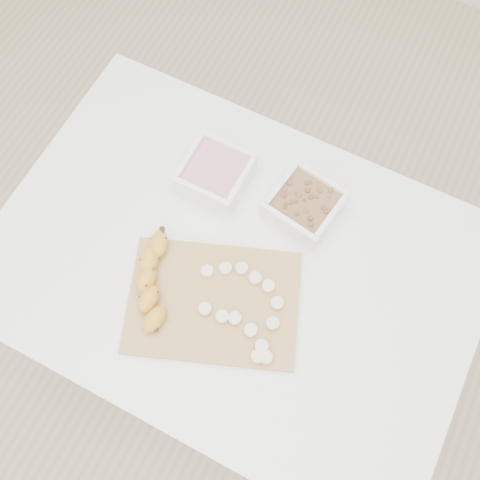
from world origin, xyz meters
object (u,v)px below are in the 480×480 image
at_px(table, 234,277).
at_px(bowl_yogurt, 215,173).
at_px(banana, 153,283).
at_px(bowl_granola, 304,205).
at_px(cutting_board, 213,302).

height_order(table, bowl_yogurt, bowl_yogurt).
height_order(table, banana, banana).
bearing_deg(bowl_granola, banana, -124.06).
relative_size(bowl_yogurt, bowl_granola, 0.89).
relative_size(bowl_granola, cutting_board, 0.45).
xyz_separation_m(table, bowl_yogurt, (-0.12, 0.15, 0.13)).
xyz_separation_m(cutting_board, banana, (-0.12, -0.02, 0.02)).
bearing_deg(banana, cutting_board, -3.93).
bearing_deg(table, bowl_granola, 65.16).
xyz_separation_m(bowl_granola, cutting_board, (-0.08, -0.26, -0.02)).
xyz_separation_m(bowl_yogurt, banana, (0.00, -0.27, 0.00)).
distance_m(table, bowl_granola, 0.23).
bearing_deg(bowl_granola, bowl_yogurt, -174.68).
distance_m(bowl_granola, banana, 0.35).
distance_m(table, banana, 0.21).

